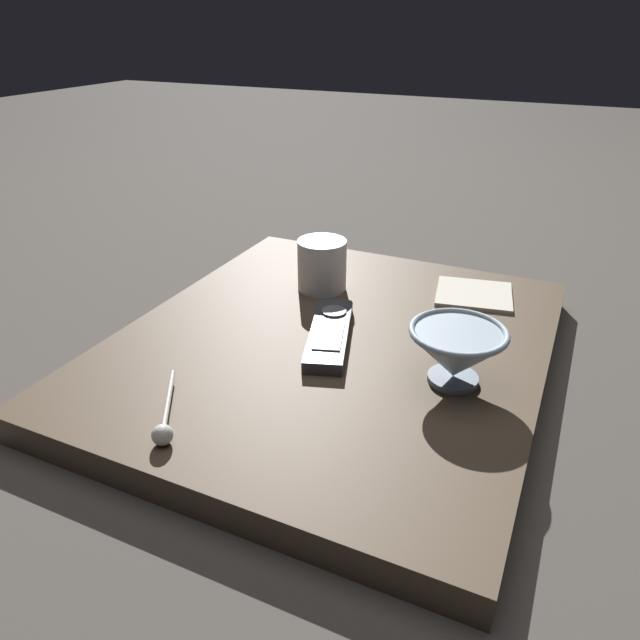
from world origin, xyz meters
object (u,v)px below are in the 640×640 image
Objects in this scene: tv_remote_near at (330,334)px; folded_napkin at (474,294)px; coffee_mug at (322,265)px; teaspoon at (164,426)px; cereal_bowl at (456,353)px.

folded_napkin is (0.23, -0.15, -0.01)m from tv_remote_near.
teaspoon is (-0.42, -0.00, -0.03)m from coffee_mug.
tv_remote_near is (-0.15, -0.08, -0.03)m from coffee_mug.
tv_remote_near is at bearing 146.45° from folded_napkin.
teaspoon is 0.61× the size of tv_remote_near.
teaspoon is (-0.24, 0.26, -0.03)m from cereal_bowl.
cereal_bowl reaches higher than teaspoon.
cereal_bowl is 0.27m from folded_napkin.
cereal_bowl is 0.88× the size of folded_napkin.
teaspoon is 0.86× the size of folded_napkin.
tv_remote_near is 0.28m from folded_napkin.
teaspoon reaches higher than folded_napkin.
folded_napkin is at bearing -71.83° from coffee_mug.
tv_remote_near is at bearing -16.61° from teaspoon.
tv_remote_near is (0.03, 0.18, -0.03)m from cereal_bowl.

